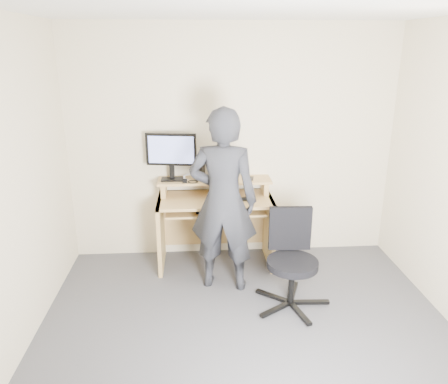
{
  "coord_description": "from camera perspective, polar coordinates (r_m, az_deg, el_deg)",
  "views": [
    {
      "loc": [
        -0.4,
        -2.84,
        2.26
      ],
      "look_at": [
        -0.14,
        1.05,
        0.95
      ],
      "focal_mm": 35.0,
      "sensor_mm": 36.0,
      "label": 1
    }
  ],
  "objects": [
    {
      "name": "external_drive",
      "position": [
        4.63,
        -3.1,
        2.89
      ],
      "size": [
        0.1,
        0.14,
        0.2
      ],
      "primitive_type": "cube",
      "rotation": [
        0.0,
        0.0,
        -0.26
      ],
      "color": "black",
      "rests_on": "desk"
    },
    {
      "name": "smartphone",
      "position": [
        4.66,
        3.42,
        1.78
      ],
      "size": [
        0.09,
        0.14,
        0.01
      ],
      "primitive_type": "cube",
      "rotation": [
        0.0,
        0.0,
        -0.21
      ],
      "color": "black",
      "rests_on": "desk"
    },
    {
      "name": "travel_mug",
      "position": [
        4.64,
        -0.86,
        2.9
      ],
      "size": [
        0.1,
        0.1,
        0.19
      ],
      "primitive_type": "cylinder",
      "rotation": [
        0.0,
        0.0,
        0.21
      ],
      "color": "#B4B3B8",
      "rests_on": "desk"
    },
    {
      "name": "ground",
      "position": [
        3.65,
        3.46,
        -19.73
      ],
      "size": [
        3.5,
        3.5,
        0.0
      ],
      "primitive_type": "plane",
      "color": "#4B4A4F",
      "rests_on": "ground"
    },
    {
      "name": "mouse",
      "position": [
        4.47,
        2.71,
        -0.91
      ],
      "size": [
        0.11,
        0.09,
        0.04
      ],
      "primitive_type": "ellipsoid",
      "rotation": [
        0.0,
        0.0,
        0.28
      ],
      "color": "black",
      "rests_on": "desk"
    },
    {
      "name": "keyboard",
      "position": [
        4.49,
        -0.79,
        -2.18
      ],
      "size": [
        0.47,
        0.21,
        0.03
      ],
      "primitive_type": "cube",
      "rotation": [
        0.0,
        0.0,
        0.06
      ],
      "color": "black",
      "rests_on": "desk"
    },
    {
      "name": "desk",
      "position": [
        4.69,
        -1.17,
        -2.81
      ],
      "size": [
        1.2,
        0.6,
        0.91
      ],
      "color": "#DBB76A",
      "rests_on": "ground"
    },
    {
      "name": "office_chair",
      "position": [
        3.99,
        8.79,
        -8.23
      ],
      "size": [
        0.67,
        0.69,
        0.87
      ],
      "rotation": [
        0.0,
        0.0,
        -0.04
      ],
      "color": "black",
      "rests_on": "ground"
    },
    {
      "name": "headphones",
      "position": [
        4.7,
        -4.37,
        1.93
      ],
      "size": [
        0.2,
        0.19,
        0.06
      ],
      "primitive_type": "torus",
      "rotation": [
        0.26,
        0.0,
        0.31
      ],
      "color": "silver",
      "rests_on": "desk"
    },
    {
      "name": "back_wall",
      "position": [
        4.71,
        1.09,
        6.21
      ],
      "size": [
        3.5,
        0.02,
        2.5
      ],
      "primitive_type": "cube",
      "color": "beige",
      "rests_on": "ground"
    },
    {
      "name": "ceiling",
      "position": [
        2.87,
        4.5,
        23.32
      ],
      "size": [
        3.5,
        3.5,
        0.02
      ],
      "primitive_type": "cube",
      "color": "white",
      "rests_on": "back_wall"
    },
    {
      "name": "monitor",
      "position": [
        4.57,
        -6.91,
        5.15
      ],
      "size": [
        0.53,
        0.15,
        0.5
      ],
      "rotation": [
        0.0,
        0.0,
        -0.15
      ],
      "color": "black",
      "rests_on": "desk"
    },
    {
      "name": "charger",
      "position": [
        4.54,
        -5.14,
        1.44
      ],
      "size": [
        0.05,
        0.04,
        0.03
      ],
      "primitive_type": "cube",
      "rotation": [
        0.0,
        0.0,
        -0.03
      ],
      "color": "black",
      "rests_on": "desk"
    },
    {
      "name": "person",
      "position": [
        4.07,
        -0.11,
        -1.19
      ],
      "size": [
        0.72,
        0.55,
        1.76
      ],
      "primitive_type": "imported",
      "rotation": [
        0.0,
        0.0,
        2.93
      ],
      "color": "black",
      "rests_on": "ground"
    }
  ]
}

